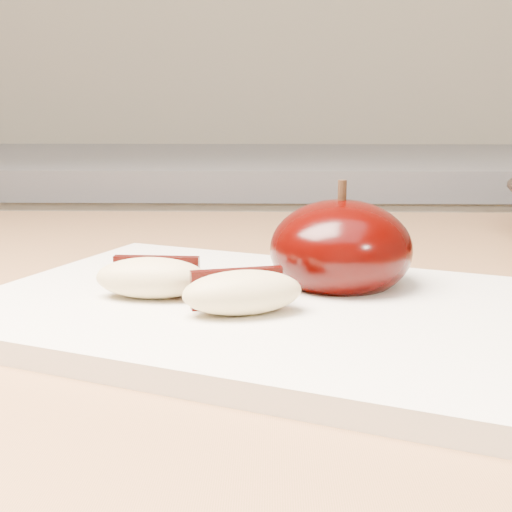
{
  "coord_description": "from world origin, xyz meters",
  "views": [
    {
      "loc": [
        0.08,
        0.01,
        1.02
      ],
      "look_at": [
        0.07,
        0.4,
        0.94
      ],
      "focal_mm": 50.0,
      "sensor_mm": 36.0,
      "label": 1
    }
  ],
  "objects": [
    {
      "name": "back_cabinet",
      "position": [
        0.0,
        1.2,
        0.47
      ],
      "size": [
        2.4,
        0.62,
        0.94
      ],
      "color": "silver",
      "rests_on": "ground"
    },
    {
      "name": "cutting_board",
      "position": [
        0.07,
        0.4,
        0.91
      ],
      "size": [
        0.37,
        0.33,
        0.01
      ],
      "primitive_type": "cube",
      "rotation": [
        0.0,
        0.0,
        -0.39
      ],
      "color": "silver",
      "rests_on": "island_counter"
    },
    {
      "name": "apple_half",
      "position": [
        0.12,
        0.44,
        0.93
      ],
      "size": [
        0.11,
        0.11,
        0.07
      ],
      "rotation": [
        0.0,
        0.0,
        -0.3
      ],
      "color": "black",
      "rests_on": "cutting_board"
    },
    {
      "name": "apple_wedge_a",
      "position": [
        0.01,
        0.41,
        0.92
      ],
      "size": [
        0.07,
        0.04,
        0.02
      ],
      "rotation": [
        0.0,
        0.0,
        -0.06
      ],
      "color": "#C9B580",
      "rests_on": "cutting_board"
    },
    {
      "name": "apple_wedge_b",
      "position": [
        0.06,
        0.37,
        0.92
      ],
      "size": [
        0.07,
        0.05,
        0.02
      ],
      "rotation": [
        0.0,
        0.0,
        0.28
      ],
      "color": "#C9B580",
      "rests_on": "cutting_board"
    }
  ]
}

